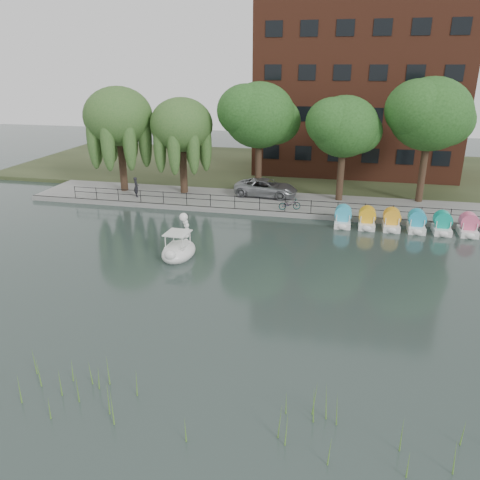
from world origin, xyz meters
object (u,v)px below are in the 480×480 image
(bicycle, at_px, (290,203))
(pedestrian, at_px, (136,186))
(minivan, at_px, (266,186))
(swan_boat, at_px, (179,248))

(bicycle, bearing_deg, pedestrian, 67.83)
(minivan, xyz_separation_m, pedestrian, (-10.79, -2.63, 0.13))
(bicycle, distance_m, swan_boat, 11.47)
(minivan, relative_size, swan_boat, 1.96)
(minivan, relative_size, bicycle, 3.57)
(swan_boat, bearing_deg, minivan, 80.50)
(minivan, distance_m, pedestrian, 11.11)
(bicycle, distance_m, pedestrian, 13.31)
(minivan, bearing_deg, swan_boat, 171.84)
(minivan, bearing_deg, bicycle, -140.10)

